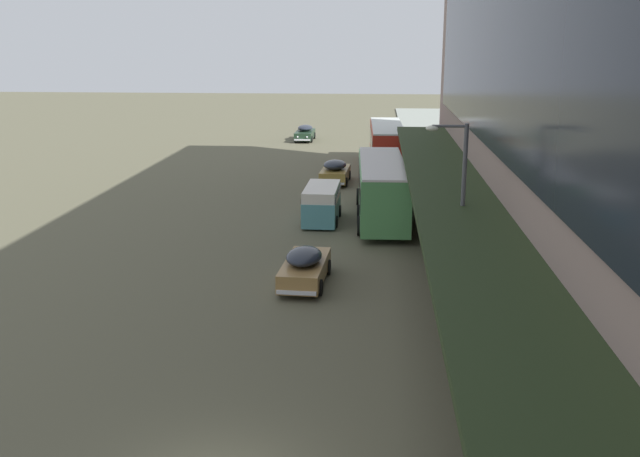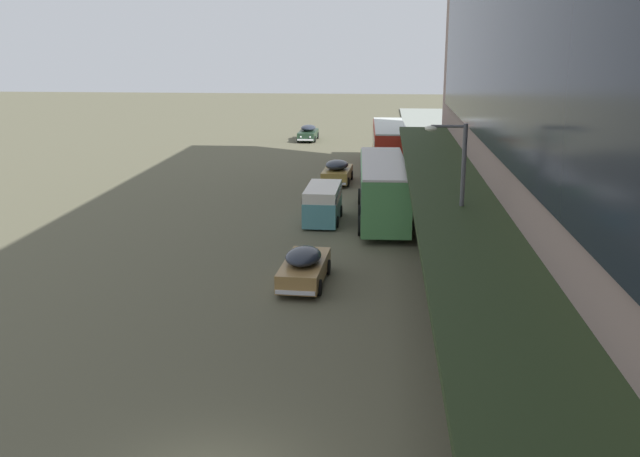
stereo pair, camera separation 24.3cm
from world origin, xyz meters
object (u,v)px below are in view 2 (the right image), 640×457
Objects in this scene: pedestrian_at_kerb at (511,309)px; street_lamp at (457,200)px; transit_bus_kerbside_rear at (383,187)px; sedan_second_mid at (337,172)px; transit_bus_kerbside_front at (389,143)px; vw_van at (323,201)px; fire_hydrant at (465,318)px; sedan_lead_mid at (308,133)px; sedan_oncoming_front at (304,266)px.

pedestrian_at_kerb is 0.28× the size of street_lamp.
sedan_second_mid is at bearing 107.11° from transit_bus_kerbside_rear.
transit_bus_kerbside_front is 2.45× the size of vw_van.
fire_hydrant is (2.80, -15.37, -1.36)m from transit_bus_kerbside_rear.
sedan_lead_mid is 32.48m from vw_van.
transit_bus_kerbside_front is at bearing 82.68° from sedan_oncoming_front.
sedan_lead_mid is at bearing 103.59° from pedestrian_at_kerb.
transit_bus_kerbside_rear is 2.41× the size of sedan_second_mid.
street_lamp is (2.18, -29.63, 2.13)m from transit_bus_kerbside_front.
transit_bus_kerbside_front is 7.52m from sedan_second_mid.
sedan_second_mid is at bearing 89.62° from vw_van.
pedestrian_at_kerb reaches higher than sedan_lead_mid.
sedan_second_mid is 27.45m from pedestrian_at_kerb.
sedan_second_mid is at bearing -118.95° from transit_bus_kerbside_front.
sedan_oncoming_front is 8.98m from pedestrian_at_kerb.
pedestrian_at_kerb is (11.56, -47.85, 0.44)m from sedan_lead_mid.
vw_van reaches higher than fire_hydrant.
street_lamp reaches higher than pedestrian_at_kerb.
street_lamp is 4.31m from fire_hydrant.
vw_van reaches higher than sedan_oncoming_front.
sedan_second_mid is 1.00× the size of sedan_oncoming_front.
transit_bus_kerbside_front is 29.79m from street_lamp.
vw_van is at bearing 115.29° from pedestrian_at_kerb.
sedan_second_mid is (-3.60, -6.51, -1.09)m from transit_bus_kerbside_front.
transit_bus_kerbside_front reaches higher than fire_hydrant.
pedestrian_at_kerb reaches higher than vw_van.
pedestrian_at_kerb is at bearing -64.71° from vw_van.
vw_van is (4.17, -32.21, 0.35)m from sedan_lead_mid.
vw_van is at bearing -170.13° from transit_bus_kerbside_rear.
transit_bus_kerbside_rear is 3.36m from vw_van.
sedan_second_mid is at bearing 105.47° from pedestrian_at_kerb.
sedan_oncoming_front reaches higher than fire_hydrant.
transit_bus_kerbside_front is at bearing 94.20° from street_lamp.
fire_hydrant is (6.03, -14.81, -0.60)m from vw_van.
street_lamp reaches higher than transit_bus_kerbside_rear.
sedan_second_mid is 21.81m from sedan_lead_mid.
sedan_lead_mid is (-4.24, 21.40, -0.04)m from sedan_second_mid.
fire_hydrant is (-1.36, 0.83, -0.69)m from pedestrian_at_kerb.
sedan_oncoming_front is (4.28, -42.61, 0.00)m from sedan_lead_mid.
sedan_second_mid is at bearing 104.02° from street_lamp.
sedan_lead_mid is 1.04× the size of vw_van.
fire_hydrant is (10.20, -47.02, -0.25)m from sedan_lead_mid.
transit_bus_kerbside_rear is 13.32m from street_lamp.
sedan_second_mid is 6.38× the size of fire_hydrant.
transit_bus_kerbside_rear reaches higher than fire_hydrant.
street_lamp reaches higher than sedan_lead_mid.
fire_hydrant is (5.96, -25.62, -0.30)m from sedan_second_mid.
sedan_oncoming_front reaches higher than sedan_lead_mid.
sedan_second_mid is 2.40× the size of pedestrian_at_kerb.
vw_van is at bearing 115.39° from street_lamp.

